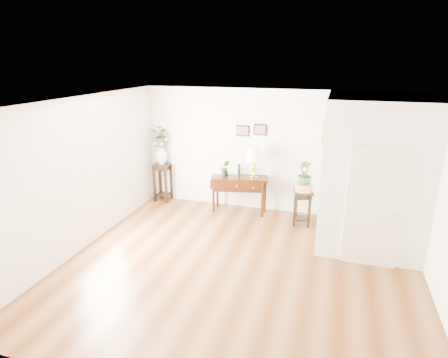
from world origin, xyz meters
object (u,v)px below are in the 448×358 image
at_px(table_lamp, 254,163).
at_px(plant_stand_b, 303,208).
at_px(plant_stand_a, 163,182).
at_px(console_table, 239,194).

bearing_deg(table_lamp, plant_stand_b, -13.29).
distance_m(plant_stand_a, plant_stand_b, 3.52).
xyz_separation_m(console_table, table_lamp, (0.34, 0.00, 0.77)).
height_order(console_table, table_lamp, table_lamp).
height_order(console_table, plant_stand_b, console_table).
bearing_deg(plant_stand_a, table_lamp, -4.21).
relative_size(console_table, table_lamp, 1.77).
bearing_deg(console_table, plant_stand_b, -22.58).
bearing_deg(table_lamp, plant_stand_a, 175.79).
distance_m(console_table, plant_stand_b, 1.50).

